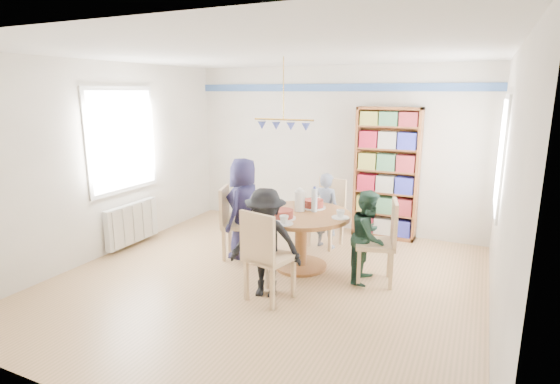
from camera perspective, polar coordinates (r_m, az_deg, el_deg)
The scene contains 14 objects.
ground at distance 5.51m, azimuth -1.80°, elevation -11.57°, with size 5.00×5.00×0.00m, color tan.
room_shell at distance 5.94m, azimuth -0.37°, elevation 6.81°, with size 5.00×5.00×5.00m.
radiator at distance 6.96m, azimuth -18.74°, elevation -3.88°, with size 0.12×1.00×0.60m.
dining_table at distance 5.73m, azimuth 2.75°, elevation -4.60°, with size 1.30×1.30×0.75m.
chair_left at distance 6.12m, azimuth -6.17°, elevation -3.53°, with size 0.57×0.57×1.01m.
chair_right at distance 5.41m, azimuth 13.31°, elevation -5.86°, with size 0.56×0.56×1.04m.
chair_far at distance 6.64m, azimuth 6.35°, elevation -2.21°, with size 0.52×0.52×1.01m.
chair_near at distance 4.80m, azimuth -2.01°, elevation -7.91°, with size 0.56×0.56×1.05m.
person_left at distance 6.09m, azimuth -4.73°, elevation -2.13°, with size 0.69×0.45×1.41m, color #1A1835.
person_right at distance 5.43m, azimuth 11.46°, elevation -5.72°, with size 0.56×0.43×1.15m, color #172E23.
person_far at distance 6.51m, azimuth 6.04°, elevation -2.41°, with size 0.41×0.27×1.13m, color gray.
person_near at distance 4.94m, azimuth -1.88°, elevation -6.68°, with size 0.81×0.47×1.26m, color black.
bookshelf at distance 7.05m, azimuth 13.74°, elevation 2.21°, with size 0.98×0.29×2.06m.
tableware at distance 5.69m, azimuth 2.62°, elevation -1.93°, with size 1.28×1.28×0.34m.
Camera 1 is at (2.27, -4.46, 2.29)m, focal length 28.00 mm.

